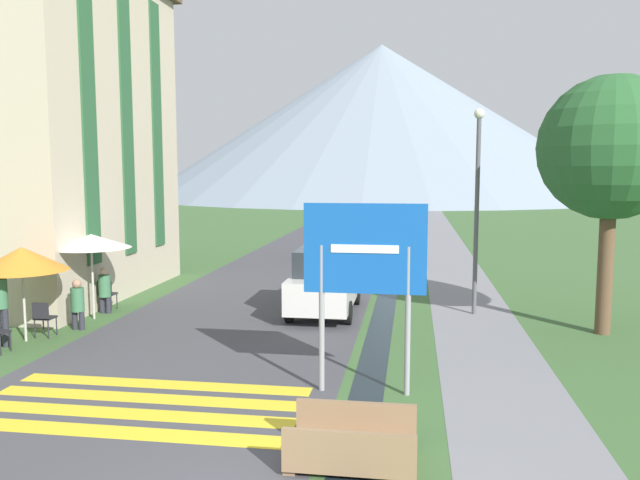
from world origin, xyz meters
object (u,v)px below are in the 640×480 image
(hotel_building, at_px, (42,108))
(road_sign, at_px, (365,266))
(cafe_umbrella_front_orange, at_px, (22,259))
(tree_by_path, at_px, (611,149))
(parked_car_near, at_px, (325,281))
(person_seated_far, at_px, (105,288))
(cafe_umbrella_middle_white, at_px, (91,241))
(person_seated_near, at_px, (78,302))
(parked_car_far, at_px, (354,239))
(footbridge, at_px, (352,446))
(cafe_chair_near_left, at_px, (43,316))
(streetlamp, at_px, (477,195))
(cafe_chair_far_right, at_px, (107,292))
(person_standing_terrace, at_px, (0,302))

(hotel_building, xyz_separation_m, road_sign, (10.54, -7.42, -3.56))
(cafe_umbrella_front_orange, xyz_separation_m, tree_by_path, (13.28, 2.65, 2.49))
(parked_car_near, relative_size, person_seated_far, 3.06)
(cafe_umbrella_front_orange, relative_size, cafe_umbrella_middle_white, 0.97)
(person_seated_near, xyz_separation_m, tree_by_path, (12.64, 1.49, 3.70))
(hotel_building, relative_size, parked_car_far, 2.39)
(road_sign, relative_size, footbridge, 1.96)
(hotel_building, relative_size, parked_car_near, 2.78)
(parked_car_near, relative_size, person_seated_near, 3.10)
(footbridge, height_order, parked_car_far, parked_car_far)
(person_seated_far, bearing_deg, road_sign, -34.32)
(cafe_chair_near_left, distance_m, person_seated_far, 2.58)
(cafe_umbrella_front_orange, height_order, tree_by_path, tree_by_path)
(parked_car_near, relative_size, streetlamp, 0.70)
(parked_car_far, relative_size, tree_by_path, 0.74)
(cafe_umbrella_middle_white, xyz_separation_m, person_seated_near, (0.18, -1.10, -1.37))
(footbridge, distance_m, person_seated_near, 9.51)
(cafe_chair_far_right, bearing_deg, parked_car_near, 23.83)
(cafe_umbrella_middle_white, bearing_deg, tree_by_path, 1.76)
(tree_by_path, bearing_deg, person_standing_terrace, -166.93)
(footbridge, xyz_separation_m, tree_by_path, (5.29, 7.52, 4.17))
(cafe_umbrella_middle_white, height_order, person_seated_far, cafe_umbrella_middle_white)
(person_seated_near, relative_size, person_seated_far, 0.99)
(tree_by_path, bearing_deg, cafe_umbrella_front_orange, -168.71)
(parked_car_far, height_order, cafe_chair_near_left, parked_car_far)
(parked_car_near, bearing_deg, person_seated_near, -155.24)
(parked_car_near, relative_size, cafe_chair_far_right, 4.56)
(cafe_chair_far_right, distance_m, tree_by_path, 13.55)
(parked_car_far, height_order, person_seated_far, parked_car_far)
(hotel_building, bearing_deg, person_seated_far, -37.08)
(cafe_umbrella_front_orange, xyz_separation_m, person_seated_near, (0.64, 1.16, -1.21))
(cafe_chair_near_left, relative_size, person_standing_terrace, 0.49)
(hotel_building, distance_m, parked_car_far, 13.56)
(parked_car_near, bearing_deg, footbridge, -79.55)
(parked_car_near, distance_m, tree_by_path, 7.81)
(footbridge, distance_m, cafe_umbrella_middle_white, 10.53)
(footbridge, xyz_separation_m, person_seated_near, (-7.35, 6.02, 0.46))
(parked_car_near, xyz_separation_m, cafe_chair_near_left, (-6.16, -3.45, -0.39))
(hotel_building, relative_size, road_sign, 3.23)
(hotel_building, distance_m, streetlamp, 13.32)
(hotel_building, height_order, person_standing_terrace, hotel_building)
(cafe_chair_far_right, bearing_deg, streetlamp, 24.60)
(person_standing_terrace, height_order, person_seated_far, person_standing_terrace)
(footbridge, relative_size, cafe_umbrella_front_orange, 0.78)
(footbridge, height_order, cafe_umbrella_front_orange, cafe_umbrella_front_orange)
(person_seated_near, height_order, person_seated_far, person_seated_far)
(road_sign, xyz_separation_m, streetlamp, (2.50, 6.52, 0.99))
(person_standing_terrace, height_order, person_seated_near, person_standing_terrace)
(cafe_umbrella_front_orange, bearing_deg, person_seated_near, 61.03)
(hotel_building, bearing_deg, road_sign, -35.14)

